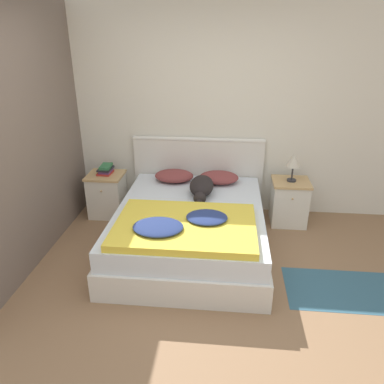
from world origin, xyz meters
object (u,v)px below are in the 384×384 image
nightstand_left (107,194)px  table_lamp (294,161)px  pillow_left (174,176)px  bed (190,229)px  book_stack (106,170)px  dog (202,187)px  nightstand_right (289,202)px  pillow_right (219,177)px

nightstand_left → table_lamp: size_ratio=1.65×
pillow_left → bed: bearing=-69.7°
pillow_left → book_stack: 0.87m
nightstand_left → book_stack: size_ratio=2.31×
pillow_left → nightstand_left: bearing=-177.9°
nightstand_left → dog: (1.25, -0.36, 0.31)m
bed → dog: 0.51m
nightstand_right → table_lamp: size_ratio=1.65×
bed → book_stack: book_stack is taller
nightstand_right → pillow_left: bearing=178.7°
bed → book_stack: size_ratio=8.17×
bed → dog: dog is taller
nightstand_left → pillow_right: size_ratio=1.16×
bed → table_lamp: table_lamp is taller
pillow_left → pillow_right: (0.56, 0.00, 0.00)m
nightstand_right → pillow_right: bearing=177.9°
nightstand_right → pillow_left: 1.46m
bed → nightstand_right: nightstand_right is taller
book_stack → nightstand_right: bearing=-0.7°
nightstand_left → pillow_left: size_ratio=1.16×
pillow_left → table_lamp: bearing=-1.1°
nightstand_left → pillow_left: pillow_left is taller
table_lamp → dog: bearing=-161.1°
book_stack → bed: bearing=-33.2°
pillow_left → book_stack: size_ratio=1.99×
dog → table_lamp: size_ratio=2.00×
dog → nightstand_right: bearing=18.8°
nightstand_left → pillow_right: bearing=1.3°
nightstand_right → dog: dog is taller
pillow_right → book_stack: size_ratio=1.99×
bed → book_stack: bearing=146.8°
bed → pillow_right: (0.28, 0.76, 0.32)m
bed → table_lamp: (1.15, 0.73, 0.56)m
bed → pillow_left: size_ratio=4.11×
dog → book_stack: (-1.24, 0.39, 0.02)m
nightstand_left → nightstand_right: size_ratio=1.00×
nightstand_left → table_lamp: table_lamp is taller
nightstand_right → dog: 1.16m
pillow_left → nightstand_right: bearing=-1.3°
pillow_right → bed: bearing=-110.3°
bed → pillow_left: pillow_left is taller
dog → nightstand_left: bearing=163.9°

